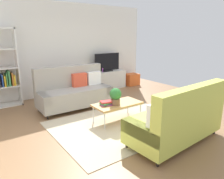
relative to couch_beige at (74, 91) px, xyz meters
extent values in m
plane|color=#936B47|center=(0.30, -1.29, -0.45)|extent=(7.68, 7.68, 0.00)
cube|color=white|center=(0.30, 1.51, 1.00)|extent=(6.40, 0.12, 2.90)
cube|color=beige|center=(0.33, -1.62, -0.44)|extent=(2.90, 2.20, 0.01)
cube|color=gray|center=(-0.02, -0.07, -0.13)|extent=(1.91, 0.87, 0.44)
cube|color=gray|center=(-0.01, 0.25, 0.37)|extent=(1.90, 0.23, 0.56)
cube|color=gray|center=(0.83, -0.08, -0.02)|extent=(0.21, 0.84, 0.22)
cube|color=gray|center=(-0.87, -0.06, -0.02)|extent=(0.21, 0.84, 0.22)
cylinder|color=black|center=(0.85, -0.42, -0.40)|extent=(0.05, 0.05, 0.10)
cylinder|color=black|center=(-0.89, -0.40, -0.40)|extent=(0.05, 0.05, 0.10)
cylinder|color=black|center=(0.86, 0.26, -0.40)|extent=(0.05, 0.05, 0.10)
cylinder|color=black|center=(-0.88, 0.28, -0.40)|extent=(0.05, 0.05, 0.10)
cube|color=white|center=(0.65, 0.06, 0.27)|extent=(0.40, 0.15, 0.36)
cube|color=#D84C33|center=(0.20, 0.07, 0.27)|extent=(0.40, 0.15, 0.36)
cube|color=#C1CC51|center=(0.68, -2.77, -0.13)|extent=(1.94, 0.94, 0.44)
cube|color=#C1CC51|center=(0.70, -3.09, 0.37)|extent=(1.91, 0.30, 0.56)
cube|color=#C1CC51|center=(-0.17, -2.82, -0.02)|extent=(0.25, 0.85, 0.22)
cube|color=#C1CC51|center=(1.53, -2.73, -0.02)|extent=(0.25, 0.85, 0.22)
cylinder|color=black|center=(-0.21, -2.48, -0.40)|extent=(0.05, 0.05, 0.10)
cylinder|color=black|center=(1.53, -2.38, -0.40)|extent=(0.05, 0.05, 0.10)
cylinder|color=black|center=(-0.17, -3.16, -0.40)|extent=(0.05, 0.05, 0.10)
cylinder|color=black|center=(1.57, -3.06, -0.40)|extent=(0.05, 0.05, 0.10)
cube|color=white|center=(0.02, -2.95, 0.27)|extent=(0.41, 0.16, 0.36)
cube|color=#B7844C|center=(0.38, -1.42, -0.05)|extent=(1.10, 0.56, 0.04)
cylinder|color=silver|center=(-0.12, -1.19, -0.26)|extent=(0.02, 0.02, 0.38)
cylinder|color=silver|center=(0.88, -1.19, -0.26)|extent=(0.02, 0.02, 0.38)
cylinder|color=silver|center=(-0.12, -1.65, -0.26)|extent=(0.02, 0.02, 0.38)
cylinder|color=silver|center=(0.88, -1.65, -0.26)|extent=(0.02, 0.02, 0.38)
cube|color=silver|center=(1.86, 1.17, -0.13)|extent=(1.40, 0.44, 0.64)
cube|color=black|center=(1.86, 1.15, 0.21)|extent=(0.36, 0.20, 0.04)
cube|color=black|center=(1.86, 1.15, 0.53)|extent=(1.00, 0.05, 0.60)
cube|color=white|center=(-1.11, 1.19, 0.60)|extent=(0.04, 0.36, 2.10)
cube|color=white|center=(-1.64, 1.19, -0.43)|extent=(1.10, 0.36, 0.04)
cube|color=#3359B2|center=(-1.53, 1.19, 0.28)|extent=(0.03, 0.29, 0.33)
cube|color=gold|center=(-1.47, 1.19, 0.26)|extent=(0.04, 0.29, 0.29)
cube|color=#3F8C4C|center=(-1.42, 1.19, 0.29)|extent=(0.03, 0.29, 0.35)
cube|color=#3F8C4C|center=(-1.36, 1.19, 0.33)|extent=(0.05, 0.29, 0.41)
cube|color=orange|center=(-1.28, 1.19, 0.29)|extent=(0.03, 0.29, 0.35)
cube|color=gold|center=(-1.24, 1.19, 0.26)|extent=(0.05, 0.29, 0.28)
cube|color=orange|center=(2.96, 1.07, -0.23)|extent=(0.52, 0.40, 0.44)
cylinder|color=brown|center=(0.29, -1.47, 0.04)|extent=(0.20, 0.20, 0.14)
sphere|color=#2D7233|center=(0.29, -1.47, 0.22)|extent=(0.26, 0.26, 0.26)
cube|color=purple|center=(0.10, -1.37, -0.01)|extent=(0.28, 0.23, 0.02)
cube|color=#3F8C4C|center=(0.10, -1.37, 0.01)|extent=(0.27, 0.23, 0.03)
cube|color=red|center=(0.10, -1.37, 0.05)|extent=(0.28, 0.23, 0.03)
cylinder|color=#B24C4C|center=(1.28, 1.22, 0.28)|extent=(0.11, 0.11, 0.16)
cylinder|color=#B24C4C|center=(1.46, 1.22, 0.26)|extent=(0.13, 0.13, 0.14)
cylinder|color=purple|center=(1.65, 1.13, 0.26)|extent=(0.04, 0.04, 0.14)
camera|label=1|loc=(-2.35, -5.02, 1.48)|focal=33.82mm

